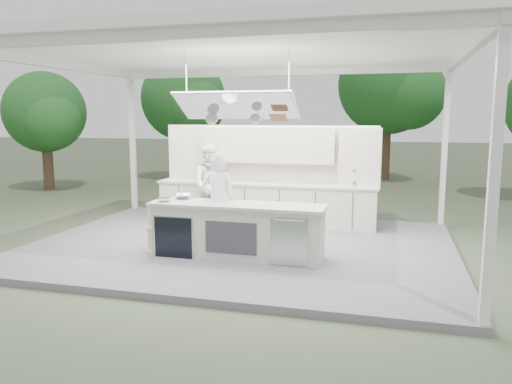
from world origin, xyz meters
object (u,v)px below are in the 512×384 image
(sous_chef, at_px, (212,186))
(demo_island, at_px, (236,230))
(head_chef, at_px, (219,202))
(back_counter, at_px, (265,203))

(sous_chef, bearing_deg, demo_island, -82.38)
(head_chef, bearing_deg, sous_chef, -68.34)
(back_counter, bearing_deg, sous_chef, -151.43)
(back_counter, bearing_deg, head_chef, -95.52)
(head_chef, distance_m, sous_chef, 2.09)
(demo_island, height_order, sous_chef, sous_chef)
(demo_island, xyz_separation_m, head_chef, (-0.42, 0.30, 0.43))
(demo_island, height_order, back_counter, same)
(demo_island, xyz_separation_m, back_counter, (-0.18, 2.81, 0.00))
(demo_island, relative_size, sous_chef, 1.68)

